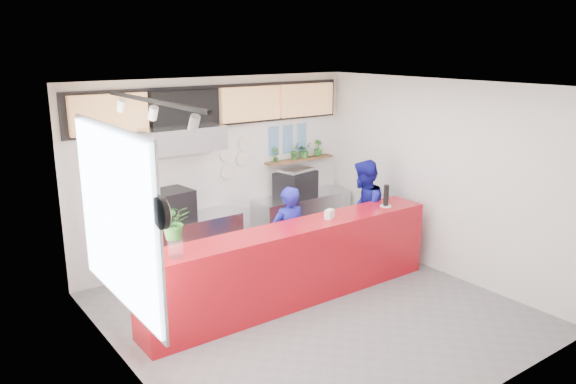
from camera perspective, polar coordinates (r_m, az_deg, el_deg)
floor at (r=7.76m, az=2.51°, el=-11.98°), size 5.00×5.00×0.00m
ceiling at (r=6.94m, az=2.79°, el=10.71°), size 5.00×5.00×0.00m
wall_back at (r=9.22m, az=-7.13°, el=2.22°), size 5.00×0.00×5.00m
wall_left at (r=6.03m, az=-16.29°, el=-5.11°), size 0.00×5.00×5.00m
wall_right at (r=8.94m, az=15.25°, el=1.40°), size 0.00×5.00×5.00m
service_counter at (r=7.81m, az=0.71°, el=-7.32°), size 4.50×0.60×1.10m
cream_band at (r=9.04m, az=-7.32°, el=9.02°), size 5.00×0.02×0.80m
prep_bench at (r=8.91m, az=-10.47°, el=-5.42°), size 1.80×0.60×0.90m
panini_oven at (r=8.64m, az=-11.63°, el=-1.33°), size 0.59×0.59×0.48m
extraction_hood at (r=8.44m, az=-10.86°, el=5.39°), size 1.20×0.70×0.35m
hood_lip at (r=8.47m, az=-10.79°, el=4.05°), size 1.20×0.69×0.31m
right_bench at (r=10.05m, az=1.40°, el=-2.81°), size 1.80×0.60×0.90m
espresso_machine at (r=9.79m, az=0.77°, el=0.79°), size 0.80×0.66×0.44m
espresso_tray at (r=9.73m, az=0.78°, el=2.24°), size 0.65×0.52×0.05m
herb_shelf at (r=10.00m, az=1.19°, el=3.31°), size 1.40×0.18×0.04m
menu_board_far_left at (r=8.24m, az=-17.70°, el=7.55°), size 1.10×0.10×0.55m
menu_board_mid_left at (r=8.68m, az=-10.39°, el=8.33°), size 1.10×0.10×0.55m
menu_board_mid_right at (r=9.24m, az=-3.85°, el=8.92°), size 1.10×0.10×0.55m
menu_board_far_right at (r=9.91m, az=1.90°, el=9.34°), size 1.10×0.10×0.55m
soffit at (r=9.02m, az=-7.21°, el=8.69°), size 4.80×0.04×0.65m
window_pane at (r=6.25m, az=-17.12°, el=-2.55°), size 0.04×2.20×1.90m
window_frame at (r=6.26m, az=-16.95°, el=-2.52°), size 0.03×2.30×2.00m
wall_clock_rim at (r=5.08m, az=-12.77°, el=-2.10°), size 0.05×0.30×0.30m
wall_clock_face at (r=5.09m, az=-12.46°, el=-2.04°), size 0.02×0.26×0.26m
track_rail at (r=5.86m, az=-13.61°, el=8.98°), size 0.05×2.40×0.04m
dec_plate_a at (r=9.22m, az=-6.27°, el=3.82°), size 0.24×0.03×0.24m
dec_plate_b at (r=9.39m, az=-4.67°, el=3.44°), size 0.24×0.03×0.24m
dec_plate_c at (r=9.28m, az=-6.22°, el=2.01°), size 0.24×0.03×0.24m
dec_plate_d at (r=9.37m, az=-4.44°, el=4.98°), size 0.24×0.03×0.24m
photo_frame_a at (r=9.69m, az=-1.45°, el=5.94°), size 0.20×0.02×0.25m
photo_frame_b at (r=9.86m, az=-0.01°, el=6.10°), size 0.20×0.02×0.25m
photo_frame_c at (r=10.04m, az=1.38°, el=6.25°), size 0.20×0.02×0.25m
photo_frame_d at (r=9.73m, az=-1.44°, el=4.48°), size 0.20×0.02×0.25m
photo_frame_e at (r=9.90m, az=-0.01°, el=4.67°), size 0.20×0.02×0.25m
photo_frame_f at (r=10.08m, az=1.37°, el=4.85°), size 0.20×0.02×0.25m
staff_center at (r=8.20m, az=0.03°, el=-4.63°), size 0.58×0.41×1.53m
staff_right at (r=9.14m, az=7.64°, el=-2.08°), size 1.05×1.00×1.72m
herb_a at (r=9.67m, az=-1.28°, el=3.85°), size 0.14×0.10×0.27m
herb_b at (r=9.91m, az=0.74°, el=4.23°), size 0.21×0.19×0.31m
herb_c at (r=10.03m, az=1.67°, el=4.26°), size 0.31×0.29×0.27m
herb_d at (r=10.22m, az=3.07°, el=4.49°), size 0.17×0.16×0.29m
glass_vase at (r=6.65m, az=-11.34°, el=-5.59°), size 0.23×0.23×0.22m
basil_vase at (r=6.55m, az=-11.48°, el=-3.00°), size 0.46×0.44×0.41m
napkin_holder at (r=7.95m, az=4.22°, el=-2.26°), size 0.17×0.14×0.13m
white_plate at (r=8.66m, az=9.89°, el=-1.41°), size 0.23×0.23×0.01m
pepper_mill at (r=8.62m, az=9.94°, el=-0.33°), size 0.08×0.08×0.32m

